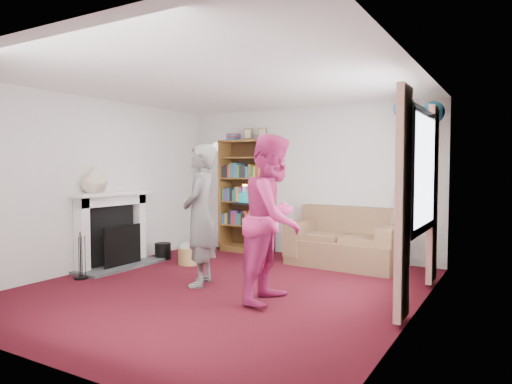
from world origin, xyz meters
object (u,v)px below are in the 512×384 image
Objects in this scene: sofa at (346,243)px; bookcase at (247,197)px; person_striped at (200,215)px; person_magenta at (274,218)px; birthday_cake at (250,198)px.

bookcase is at bearing 177.48° from sofa.
person_striped reaches higher than sofa.
person_magenta is at bearing -53.18° from bookcase.
bookcase is 2.42m from person_striped.
birthday_cake is at bearing 77.51° from person_magenta.
person_magenta is at bearing -7.23° from birthday_cake.
bookcase is at bearing 122.03° from birthday_cake.
sofa is 2.31m from person_magenta.
bookcase reaches higher than person_striped.
bookcase is 1.18× the size of person_magenta.
person_striped is at bearing 172.23° from birthday_cake.
person_striped reaches higher than birthday_cake.
bookcase is at bearing 173.41° from person_striped.
bookcase is 3.08m from person_magenta.
bookcase reaches higher than sofa.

